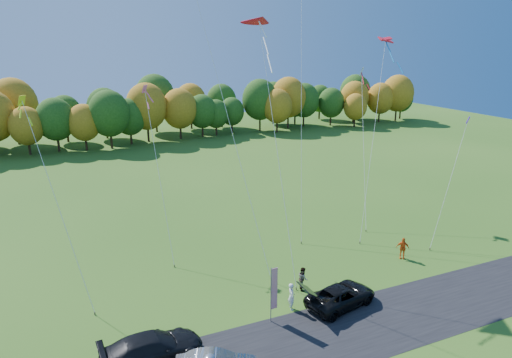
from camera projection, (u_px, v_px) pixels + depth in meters
name	position (u px, v px, depth m)	size (l,w,h in m)	color
ground	(292.00, 303.00, 30.41)	(160.00, 160.00, 0.00)	#2B5717
asphalt_strip	(324.00, 337.00, 26.90)	(90.00, 6.00, 0.01)	black
tree_line	(142.00, 142.00, 78.59)	(116.00, 12.00, 10.00)	#1E4711
black_suv	(341.00, 296.00, 29.99)	(2.32, 5.04, 1.40)	black
dark_truck_a	(152.00, 348.00, 24.71)	(2.25, 5.54, 1.61)	black
person_tailgate_a	(291.00, 296.00, 29.50)	(0.67, 0.44, 1.84)	white
person_tailgate_b	(303.00, 278.00, 31.90)	(0.81, 0.63, 1.67)	gray
person_east	(403.00, 248.00, 36.45)	(1.04, 0.43, 1.77)	#DC5614
feather_flag	(273.00, 288.00, 27.88)	(0.49, 0.13, 3.71)	#999999
kite_delta_blue	(213.00, 60.00, 32.91)	(5.54, 12.57, 31.79)	#4C3F33
kite_parafoil_orange	(301.00, 72.00, 41.86)	(7.79, 13.05, 28.51)	#4C3F33
kite_delta_red	(275.00, 135.00, 33.44)	(2.66, 9.81, 19.78)	#4C3F33
kite_parafoil_rainbow	(373.00, 137.00, 40.57)	(7.54, 6.51, 17.48)	#4C3F33
kite_diamond_yellow	(57.00, 204.00, 29.55)	(3.34, 7.17, 13.67)	#4C3F33
kite_diamond_white	(364.00, 147.00, 43.77)	(4.56, 8.15, 14.65)	#4C3F33
kite_diamond_pink	(158.00, 165.00, 36.25)	(1.08, 7.13, 13.66)	#4C3F33
kite_diamond_blue_low	(449.00, 183.00, 38.86)	(6.02, 3.26, 10.79)	#4C3F33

